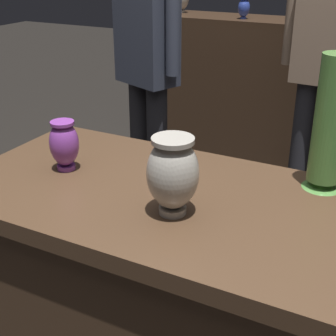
{
  "coord_description": "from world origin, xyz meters",
  "views": [
    {
      "loc": [
        0.56,
        -1.05,
        1.42
      ],
      "look_at": [
        0.04,
        -0.05,
        0.9
      ],
      "focal_mm": 51.56,
      "sensor_mm": 36.0,
      "label": 1
    }
  ],
  "objects_px": {
    "vase_centerpiece": "(173,173)",
    "shelf_vase_left": "(244,8)",
    "visitor_center_back": "(326,56)",
    "visitor_near_left": "(147,54)",
    "vase_tall_behind": "(63,144)",
    "shelf_vase_center": "(328,12)",
    "vase_left_accent": "(330,126)"
  },
  "relations": [
    {
      "from": "shelf_vase_center",
      "to": "visitor_near_left",
      "type": "bearing_deg",
      "value": -120.06
    },
    {
      "from": "visitor_near_left",
      "to": "shelf_vase_center",
      "type": "bearing_deg",
      "value": -98.18
    },
    {
      "from": "vase_centerpiece",
      "to": "vase_tall_behind",
      "type": "height_order",
      "value": "vase_centerpiece"
    },
    {
      "from": "vase_tall_behind",
      "to": "visitor_center_back",
      "type": "distance_m",
      "value": 1.64
    },
    {
      "from": "vase_left_accent",
      "to": "visitor_near_left",
      "type": "xyz_separation_m",
      "value": [
        -1.05,
        0.86,
        -0.06
      ]
    },
    {
      "from": "vase_left_accent",
      "to": "vase_tall_behind",
      "type": "bearing_deg",
      "value": -161.82
    },
    {
      "from": "vase_tall_behind",
      "to": "visitor_center_back",
      "type": "xyz_separation_m",
      "value": [
        0.47,
        1.57,
        0.02
      ]
    },
    {
      "from": "vase_left_accent",
      "to": "visitor_center_back",
      "type": "xyz_separation_m",
      "value": [
        -0.25,
        1.33,
        -0.07
      ]
    },
    {
      "from": "visitor_center_back",
      "to": "shelf_vase_left",
      "type": "bearing_deg",
      "value": -36.16
    },
    {
      "from": "vase_left_accent",
      "to": "shelf_vase_center",
      "type": "distance_m",
      "value": 2.05
    },
    {
      "from": "vase_centerpiece",
      "to": "visitor_center_back",
      "type": "bearing_deg",
      "value": 87.99
    },
    {
      "from": "vase_tall_behind",
      "to": "shelf_vase_left",
      "type": "bearing_deg",
      "value": 94.9
    },
    {
      "from": "vase_left_accent",
      "to": "shelf_vase_left",
      "type": "height_order",
      "value": "vase_left_accent"
    },
    {
      "from": "vase_left_accent",
      "to": "visitor_near_left",
      "type": "height_order",
      "value": "visitor_near_left"
    },
    {
      "from": "vase_tall_behind",
      "to": "shelf_vase_center",
      "type": "height_order",
      "value": "shelf_vase_center"
    },
    {
      "from": "visitor_near_left",
      "to": "visitor_center_back",
      "type": "distance_m",
      "value": 0.93
    },
    {
      "from": "shelf_vase_center",
      "to": "vase_centerpiece",
      "type": "bearing_deg",
      "value": -88.21
    },
    {
      "from": "vase_centerpiece",
      "to": "shelf_vase_left",
      "type": "relative_size",
      "value": 1.6
    },
    {
      "from": "shelf_vase_left",
      "to": "shelf_vase_center",
      "type": "height_order",
      "value": "shelf_vase_center"
    },
    {
      "from": "vase_tall_behind",
      "to": "vase_left_accent",
      "type": "relative_size",
      "value": 0.41
    },
    {
      "from": "shelf_vase_left",
      "to": "visitor_near_left",
      "type": "relative_size",
      "value": 0.08
    },
    {
      "from": "vase_tall_behind",
      "to": "visitor_center_back",
      "type": "height_order",
      "value": "visitor_center_back"
    },
    {
      "from": "shelf_vase_center",
      "to": "visitor_center_back",
      "type": "xyz_separation_m",
      "value": [
        0.13,
        -0.68,
        -0.14
      ]
    },
    {
      "from": "vase_centerpiece",
      "to": "visitor_center_back",
      "type": "height_order",
      "value": "visitor_center_back"
    },
    {
      "from": "shelf_vase_center",
      "to": "visitor_center_back",
      "type": "bearing_deg",
      "value": -79.11
    },
    {
      "from": "vase_tall_behind",
      "to": "visitor_near_left",
      "type": "xyz_separation_m",
      "value": [
        -0.33,
        1.09,
        0.04
      ]
    },
    {
      "from": "shelf_vase_left",
      "to": "visitor_near_left",
      "type": "bearing_deg",
      "value": -98.2
    },
    {
      "from": "vase_tall_behind",
      "to": "shelf_vase_left",
      "type": "xyz_separation_m",
      "value": [
        -0.18,
        2.13,
        0.18
      ]
    },
    {
      "from": "shelf_vase_center",
      "to": "visitor_near_left",
      "type": "xyz_separation_m",
      "value": [
        -0.67,
        -1.16,
        -0.12
      ]
    },
    {
      "from": "visitor_center_back",
      "to": "vase_tall_behind",
      "type": "bearing_deg",
      "value": 77.86
    },
    {
      "from": "vase_centerpiece",
      "to": "vase_left_accent",
      "type": "distance_m",
      "value": 0.45
    },
    {
      "from": "shelf_vase_left",
      "to": "shelf_vase_center",
      "type": "xyz_separation_m",
      "value": [
        0.52,
        0.12,
        -0.01
      ]
    }
  ]
}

